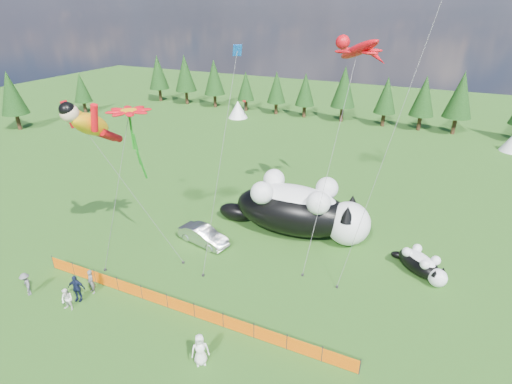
# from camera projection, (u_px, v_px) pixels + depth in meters

# --- Properties ---
(ground) EXTENTS (160.00, 160.00, 0.00)m
(ground) POSITION_uv_depth(u_px,v_px,m) (206.00, 284.00, 27.30)
(ground) COLOR #143C0B
(ground) RESTS_ON ground
(safety_fence) EXTENTS (22.06, 0.06, 1.10)m
(safety_fence) POSITION_uv_depth(u_px,v_px,m) (181.00, 306.00, 24.62)
(safety_fence) COLOR #262626
(safety_fence) RESTS_ON ground
(tree_line) EXTENTS (90.00, 4.00, 8.00)m
(tree_line) POSITION_uv_depth(u_px,v_px,m) (354.00, 98.00, 62.50)
(tree_line) COLOR black
(tree_line) RESTS_ON ground
(festival_tents) EXTENTS (50.00, 3.20, 2.80)m
(festival_tents) POSITION_uv_depth(u_px,v_px,m) (424.00, 131.00, 55.36)
(festival_tents) COLOR white
(festival_tents) RESTS_ON ground
(cat_large) EXTENTS (13.11, 4.99, 4.73)m
(cat_large) POSITION_uv_depth(u_px,v_px,m) (299.00, 209.00, 32.52)
(cat_large) COLOR black
(cat_large) RESTS_ON ground
(cat_small) EXTENTS (4.00, 3.53, 1.72)m
(cat_small) POSITION_uv_depth(u_px,v_px,m) (421.00, 264.00, 28.05)
(cat_small) COLOR black
(cat_small) RESTS_ON ground
(car) EXTENTS (4.56, 2.37, 1.43)m
(car) POSITION_uv_depth(u_px,v_px,m) (203.00, 235.00, 31.70)
(car) COLOR silver
(car) RESTS_ON ground
(spectator_a) EXTENTS (0.73, 0.60, 1.72)m
(spectator_a) POSITION_uv_depth(u_px,v_px,m) (91.00, 282.00, 26.21)
(spectator_a) COLOR #5C5D62
(spectator_a) RESTS_ON ground
(spectator_b) EXTENTS (0.82, 0.56, 1.58)m
(spectator_b) POSITION_uv_depth(u_px,v_px,m) (67.00, 300.00, 24.73)
(spectator_b) COLOR white
(spectator_b) RESTS_ON ground
(spectator_c) EXTENTS (1.24, 0.91, 1.91)m
(spectator_c) POSITION_uv_depth(u_px,v_px,m) (76.00, 288.00, 25.48)
(spectator_c) COLOR #151D39
(spectator_c) RESTS_ON ground
(spectator_d) EXTENTS (1.20, 0.97, 1.65)m
(spectator_d) POSITION_uv_depth(u_px,v_px,m) (26.00, 284.00, 26.03)
(spectator_d) COLOR #5C5D62
(spectator_d) RESTS_ON ground
(spectator_e) EXTENTS (1.13, 1.06, 1.94)m
(spectator_e) POSITION_uv_depth(u_px,v_px,m) (200.00, 350.00, 20.94)
(spectator_e) COLOR white
(spectator_e) RESTS_ON ground
(superhero_kite) EXTENTS (8.15, 5.56, 12.99)m
(superhero_kite) POSITION_uv_depth(u_px,v_px,m) (91.00, 124.00, 26.12)
(superhero_kite) COLOR #F9A80D
(superhero_kite) RESTS_ON ground
(gecko_kite) EXTENTS (7.16, 13.89, 17.41)m
(gecko_kite) POSITION_uv_depth(u_px,v_px,m) (359.00, 50.00, 30.36)
(gecko_kite) COLOR red
(gecko_kite) RESTS_ON ground
(flower_kite) EXTENTS (3.37, 4.24, 11.51)m
(flower_kite) POSITION_uv_depth(u_px,v_px,m) (129.00, 114.00, 25.47)
(flower_kite) COLOR red
(flower_kite) RESTS_ON ground
(diamond_kite_a) EXTENTS (1.00, 6.63, 15.83)m
(diamond_kite_a) POSITION_uv_depth(u_px,v_px,m) (236.00, 59.00, 27.01)
(diamond_kite_a) COLOR blue
(diamond_kite_a) RESTS_ON ground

